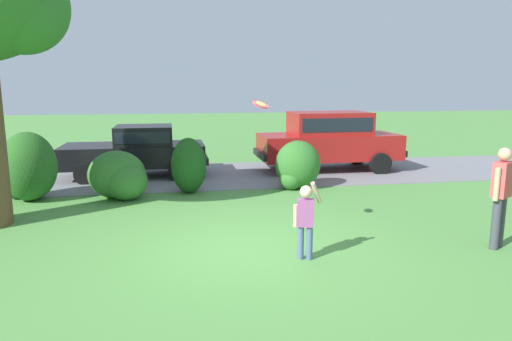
% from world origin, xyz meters
% --- Properties ---
extents(ground_plane, '(80.00, 80.00, 0.00)m').
position_xyz_m(ground_plane, '(0.00, 0.00, 0.00)').
color(ground_plane, '#518E42').
extents(driveway_strip, '(28.00, 4.40, 0.02)m').
position_xyz_m(driveway_strip, '(0.00, 6.64, 0.01)').
color(driveway_strip, slate).
rests_on(driveway_strip, ground).
extents(shrub_near_tree, '(1.38, 1.39, 1.67)m').
position_xyz_m(shrub_near_tree, '(-4.66, 4.26, 0.78)').
color(shrub_near_tree, '#286023').
rests_on(shrub_near_tree, ground).
extents(shrub_centre_left, '(1.45, 1.36, 1.18)m').
position_xyz_m(shrub_centre_left, '(-2.48, 4.05, 0.55)').
color(shrub_centre_left, '#33702B').
rests_on(shrub_centre_left, ground).
extents(shrub_centre, '(0.91, 0.98, 1.44)m').
position_xyz_m(shrub_centre, '(-0.79, 4.40, 0.72)').
color(shrub_centre, '#1E511C').
rests_on(shrub_centre, ground).
extents(shrub_centre_right, '(1.24, 1.04, 1.30)m').
position_xyz_m(shrub_centre_right, '(2.11, 4.44, 0.61)').
color(shrub_centre_right, '#33702B').
rests_on(shrub_centre_right, ground).
extents(parked_sedan, '(4.43, 2.15, 1.56)m').
position_xyz_m(parked_sedan, '(-2.28, 6.87, 0.85)').
color(parked_sedan, black).
rests_on(parked_sedan, ground).
extents(parked_suv, '(4.73, 2.15, 1.92)m').
position_xyz_m(parked_suv, '(3.81, 6.87, 1.08)').
color(parked_suv, maroon).
rests_on(parked_suv, ground).
extents(child_thrower, '(0.48, 0.23, 1.29)m').
position_xyz_m(child_thrower, '(0.91, -0.62, 0.72)').
color(child_thrower, '#4C608C').
rests_on(child_thrower, ground).
extents(frisbee, '(0.30, 0.28, 0.19)m').
position_xyz_m(frisbee, '(0.34, 0.27, 2.44)').
color(frisbee, red).
extents(adult_onlooker, '(0.46, 0.38, 1.74)m').
position_xyz_m(adult_onlooker, '(4.29, -0.68, 0.98)').
color(adult_onlooker, '#3F3F4C').
rests_on(adult_onlooker, ground).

